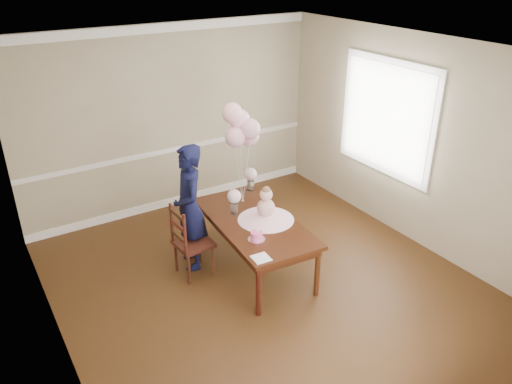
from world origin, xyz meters
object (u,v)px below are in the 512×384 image
Objects in this scene: dining_chair_seat at (194,244)px; woman at (190,208)px; birthday_cake at (257,236)px; dining_table_top at (254,222)px.

woman reaches higher than dining_chair_seat.
birthday_cake is 0.96m from woman.
woman is at bearing 114.97° from birthday_cake.
woman is (0.06, 0.19, 0.38)m from dining_chair_seat.
birthday_cake reaches higher than dining_chair_seat.
dining_chair_seat is 0.43m from woman.
birthday_cake is at bearing 38.63° from woman.
dining_chair_seat is 0.26× the size of woman.
birthday_cake reaches higher than dining_table_top.
dining_table_top is 13.33× the size of birthday_cake.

